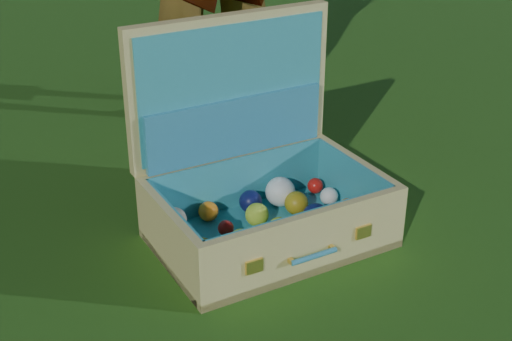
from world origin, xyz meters
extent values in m
plane|color=#215114|center=(0.00, 0.00, 0.00)|extent=(60.00, 60.00, 0.00)
cube|color=#DBCA76|center=(0.17, -0.05, 0.01)|extent=(0.61, 0.42, 0.02)
cube|color=#DBCA76|center=(0.18, -0.24, 0.09)|extent=(0.59, 0.05, 0.18)
cube|color=#DBCA76|center=(0.16, 0.13, 0.09)|extent=(0.59, 0.05, 0.18)
cube|color=#DBCA76|center=(-0.11, -0.07, 0.09)|extent=(0.04, 0.35, 0.18)
cube|color=#DBCA76|center=(0.46, -0.04, 0.09)|extent=(0.04, 0.35, 0.18)
cube|color=teal|center=(0.17, -0.05, 0.02)|extent=(0.57, 0.38, 0.01)
cube|color=teal|center=(0.18, -0.23, 0.10)|extent=(0.55, 0.03, 0.16)
cube|color=teal|center=(0.16, 0.12, 0.10)|extent=(0.55, 0.03, 0.16)
cube|color=teal|center=(-0.10, -0.07, 0.10)|extent=(0.02, 0.35, 0.16)
cube|color=teal|center=(0.44, -0.04, 0.10)|extent=(0.02, 0.35, 0.16)
cube|color=#DBCA76|center=(0.16, 0.16, 0.38)|extent=(0.60, 0.06, 0.40)
cube|color=teal|center=(0.16, 0.14, 0.38)|extent=(0.55, 0.03, 0.35)
cube|color=teal|center=(0.16, 0.13, 0.27)|extent=(0.53, 0.04, 0.17)
cube|color=#F2C659|center=(0.02, -0.26, 0.09)|extent=(0.04, 0.01, 0.03)
cube|color=#F2C659|center=(0.34, -0.25, 0.09)|extent=(0.04, 0.01, 0.03)
cylinder|color=teal|center=(0.18, -0.27, 0.07)|extent=(0.13, 0.02, 0.01)
cube|color=#F2C659|center=(0.12, -0.26, 0.07)|extent=(0.01, 0.02, 0.01)
cube|color=#F2C659|center=(0.24, -0.26, 0.07)|extent=(0.01, 0.02, 0.01)
sphere|color=tan|center=(-0.06, -0.20, 0.07)|extent=(0.08, 0.08, 0.08)
sphere|color=#C2E337|center=(0.06, -0.19, 0.06)|extent=(0.07, 0.07, 0.07)
sphere|color=white|center=(0.19, -0.17, 0.07)|extent=(0.09, 0.09, 0.09)
sphere|color=#C2E337|center=(0.30, -0.18, 0.06)|extent=(0.07, 0.07, 0.07)
sphere|color=#C2E337|center=(0.40, -0.18, 0.06)|extent=(0.06, 0.06, 0.06)
sphere|color=#AA9016|center=(-0.05, -0.11, 0.06)|extent=(0.07, 0.07, 0.07)
sphere|color=#C2E337|center=(0.06, -0.11, 0.06)|extent=(0.06, 0.06, 0.06)
sphere|color=#C2E337|center=(0.18, -0.09, 0.06)|extent=(0.06, 0.06, 0.06)
sphere|color=#0E1346|center=(0.29, -0.09, 0.06)|extent=(0.07, 0.07, 0.07)
sphere|color=orange|center=(0.40, -0.08, 0.06)|extent=(0.06, 0.06, 0.06)
sphere|color=orange|center=(-0.06, -0.03, 0.06)|extent=(0.06, 0.06, 0.06)
sphere|color=red|center=(0.06, -0.01, 0.05)|extent=(0.04, 0.04, 0.04)
sphere|color=#C2E337|center=(0.16, 0.00, 0.06)|extent=(0.06, 0.06, 0.06)
sphere|color=#AA9016|center=(0.29, 0.00, 0.06)|extent=(0.07, 0.07, 0.07)
sphere|color=white|center=(0.40, 0.01, 0.05)|extent=(0.05, 0.05, 0.05)
sphere|color=tan|center=(-0.05, 0.07, 0.06)|extent=(0.07, 0.07, 0.07)
sphere|color=orange|center=(0.05, 0.08, 0.06)|extent=(0.06, 0.06, 0.06)
sphere|color=#0E1346|center=(0.18, 0.07, 0.06)|extent=(0.07, 0.07, 0.07)
sphere|color=white|center=(0.27, 0.07, 0.07)|extent=(0.09, 0.09, 0.09)
sphere|color=red|center=(0.40, 0.09, 0.05)|extent=(0.05, 0.05, 0.05)
camera|label=1|loc=(-0.60, -1.51, 1.03)|focal=50.00mm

